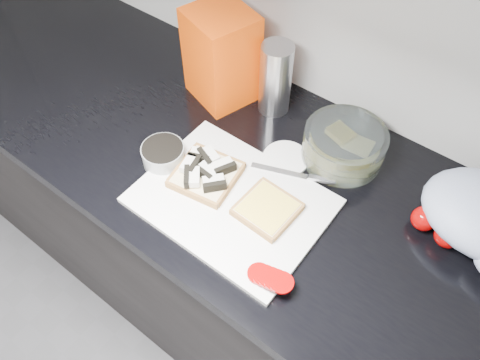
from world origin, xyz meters
name	(u,v)px	position (x,y,z in m)	size (l,w,h in m)	color
base_cabinet	(285,285)	(0.00, 1.20, 0.43)	(3.50, 0.60, 0.86)	black
countertop	(300,199)	(0.00, 1.20, 0.88)	(3.50, 0.64, 0.04)	black
cutting_board	(232,201)	(-0.11, 1.09, 0.91)	(0.40, 0.30, 0.01)	white
bread_left	(206,173)	(-0.19, 1.10, 0.93)	(0.16, 0.16, 0.04)	beige
bread_right	(267,209)	(-0.03, 1.11, 0.92)	(0.13, 0.13, 0.02)	beige
tomato_slices	(270,278)	(0.07, 0.98, 0.92)	(0.10, 0.06, 0.02)	#920303
knife	(304,176)	(-0.02, 1.24, 0.91)	(0.19, 0.08, 0.01)	silver
seed_tub	(163,154)	(-0.30, 1.08, 0.93)	(0.10, 0.10, 0.05)	gray
tub_lid	(286,158)	(-0.08, 1.26, 0.90)	(0.11, 0.11, 0.01)	white
glass_bowl	(344,145)	(0.02, 1.35, 0.94)	(0.19, 0.19, 0.08)	silver
bread_bag	(222,56)	(-0.35, 1.35, 1.02)	(0.15, 0.14, 0.24)	#EF3803
steel_canister	(275,79)	(-0.21, 1.39, 0.99)	(0.08, 0.08, 0.19)	#A7A7AC
whole_tomatoes	(435,227)	(0.27, 1.28, 0.93)	(0.11, 0.06, 0.05)	#920303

